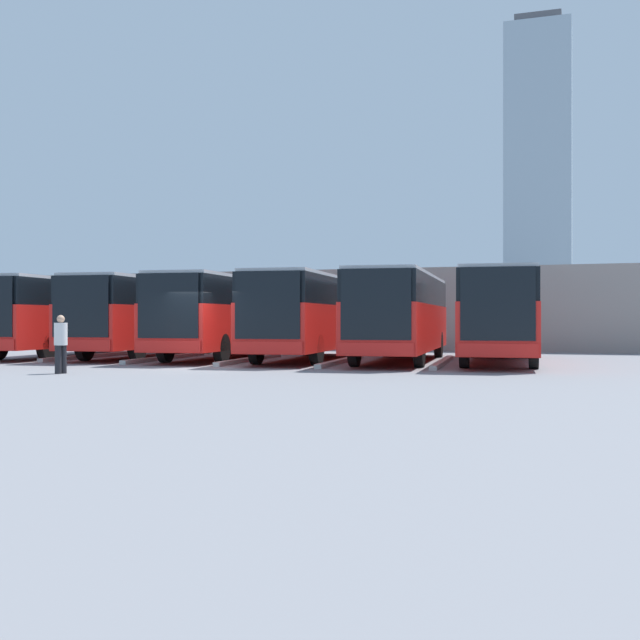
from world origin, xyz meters
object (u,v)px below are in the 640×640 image
object	(u,v)px
bus_0	(500,313)
bus_3	(227,313)
bus_1	(401,313)
bus_2	(311,313)
bus_5	(71,314)
bus_4	(152,314)
pedestrian	(61,342)

from	to	relation	value
bus_0	bus_3	distance (m)	10.82
bus_1	bus_2	size ratio (longest dim) A/B	1.00
bus_3	bus_5	world-z (taller)	same
bus_1	bus_5	world-z (taller)	same
bus_4	pedestrian	distance (m)	10.54
bus_0	bus_2	xyz separation A→B (m)	(7.21, 0.28, 0.00)
bus_0	bus_4	xyz separation A→B (m)	(14.42, 0.04, 0.00)
bus_4	bus_5	world-z (taller)	same
bus_0	bus_1	bearing A→B (deg)	0.65
bus_2	bus_1	bearing A→B (deg)	173.10
bus_0	bus_2	bearing A→B (deg)	-3.12
bus_2	pedestrian	bearing A→B (deg)	61.24
bus_2	bus_4	world-z (taller)	same
bus_5	pedestrian	distance (m)	11.59
bus_3	pedestrian	distance (m)	9.92
bus_1	bus_3	world-z (taller)	same
bus_0	bus_1	xyz separation A→B (m)	(3.60, 0.38, 0.00)
bus_2	pedestrian	distance (m)	10.76
bus_1	pedestrian	xyz separation A→B (m)	(7.87, 9.74, -0.90)
bus_0	bus_2	world-z (taller)	same
bus_4	bus_2	bearing A→B (deg)	172.74
bus_1	bus_2	distance (m)	3.61
bus_3	bus_1	bearing A→B (deg)	173.69
pedestrian	bus_0	bearing A→B (deg)	-41.93
bus_0	bus_1	distance (m)	3.62
bus_3	bus_5	size ratio (longest dim) A/B	1.00
bus_2	bus_5	bearing A→B (deg)	-3.66
bus_1	bus_5	size ratio (longest dim) A/B	1.00
bus_0	pedestrian	size ratio (longest dim) A/B	6.91
bus_0	bus_4	bearing A→B (deg)	-5.19
bus_4	bus_1	bearing A→B (deg)	172.86
bus_2	bus_3	bearing A→B (deg)	-5.71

